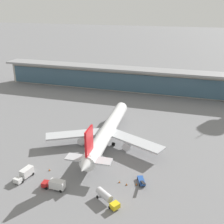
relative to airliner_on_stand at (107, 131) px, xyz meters
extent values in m
plane|color=slate|center=(-2.49, 4.28, -5.20)|extent=(1200.00, 1200.00, 0.00)
cylinder|color=white|center=(-0.07, 1.27, 0.02)|extent=(8.32, 52.42, 5.50)
cone|color=white|center=(-1.60, 29.53, 0.02)|extent=(5.65, 5.24, 5.39)
cone|color=white|center=(1.45, -26.72, 0.57)|extent=(5.27, 6.31, 4.95)
cube|color=black|center=(-1.43, 26.38, 0.98)|extent=(4.25, 2.50, 0.66)
cube|color=#B7BABF|center=(-11.66, -4.16, -0.94)|extent=(23.69, 16.85, 0.66)
cube|color=#B7BABF|center=(12.04, -2.88, -0.94)|extent=(24.22, 14.83, 0.66)
cylinder|color=silver|center=(-8.78, -4.56, -2.84)|extent=(3.25, 4.14, 3.04)
cylinder|color=silver|center=(9.22, -3.59, -2.84)|extent=(3.25, 4.14, 3.04)
cube|color=red|center=(1.19, -21.95, 7.04)|extent=(1.02, 6.67, 8.54)
cube|color=#B7BABF|center=(1.24, -22.90, 0.85)|extent=(15.39, 4.99, 0.47)
cylinder|color=black|center=(-2.95, -1.74, -4.54)|extent=(1.21, 1.39, 1.33)
cylinder|color=black|center=(3.12, -1.41, -4.54)|extent=(1.21, 1.39, 1.33)
cylinder|color=black|center=(-1.20, 22.11, -4.54)|extent=(1.21, 1.39, 1.33)
cube|color=#B21E1E|center=(-9.29, -32.88, -4.00)|extent=(1.84, 2.33, 1.50)
cube|color=black|center=(-10.09, -32.90, -3.70)|extent=(0.16, 2.07, 0.70)
cube|color=silver|center=(-5.19, -32.81, -3.35)|extent=(4.64, 2.38, 2.50)
cylinder|color=black|center=(-8.47, -33.93, -4.75)|extent=(0.91, 0.30, 0.90)
cylinder|color=black|center=(-8.51, -31.81, -4.75)|extent=(0.91, 0.30, 0.90)
cylinder|color=black|center=(-3.67, -33.84, -4.75)|extent=(0.91, 0.30, 0.90)
cylinder|color=black|center=(-3.71, -31.72, -4.75)|extent=(0.91, 0.30, 0.90)
cube|color=silver|center=(-18.51, -33.82, -4.00)|extent=(2.57, 2.16, 1.50)
cube|color=black|center=(-18.64, -34.60, -3.70)|extent=(2.06, 0.47, 0.70)
cube|color=silver|center=(-17.82, -29.77, -3.35)|extent=(3.04, 4.92, 2.50)
cylinder|color=black|center=(-17.33, -33.20, -4.75)|extent=(0.43, 0.93, 0.90)
cylinder|color=black|center=(-19.42, -32.85, -4.75)|extent=(0.43, 0.93, 0.90)
cylinder|color=black|center=(-16.52, -28.47, -4.75)|extent=(0.43, 0.93, 0.90)
cylinder|color=black|center=(-18.61, -28.12, -4.75)|extent=(0.43, 0.93, 0.90)
cube|color=yellow|center=(13.96, -35.85, -4.00)|extent=(3.00, 3.11, 1.50)
cylinder|color=silver|center=(9.97, -33.18, -3.30)|extent=(5.82, 4.86, 2.10)
cylinder|color=black|center=(13.78, -34.41, -4.75)|extent=(0.90, 0.73, 0.90)
cylinder|color=black|center=(12.55, -36.24, -4.75)|extent=(0.90, 0.73, 0.90)
cylinder|color=black|center=(9.05, -31.23, -4.75)|extent=(0.90, 0.73, 0.90)
cylinder|color=black|center=(7.82, -33.06, -4.75)|extent=(0.90, 0.73, 0.90)
cube|color=#234C9E|center=(18.57, -21.95, -4.45)|extent=(3.52, 5.12, 0.60)
cube|color=black|center=(19.51, -24.18, -3.36)|extent=(2.37, 3.99, 1.72)
cylinder|color=black|center=(19.98, -23.17, -4.75)|extent=(0.61, 0.94, 0.90)
cylinder|color=black|center=(18.46, -23.81, -4.75)|extent=(0.61, 0.94, 0.90)
cylinder|color=black|center=(18.68, -20.08, -4.75)|extent=(0.61, 0.94, 0.90)
cylinder|color=black|center=(17.15, -20.72, -4.75)|extent=(0.61, 0.94, 0.90)
cube|color=#B2ADA3|center=(-2.49, 72.22, 1.80)|extent=(180.00, 8.00, 14.00)
cube|color=#3D5B70|center=(-2.49, 67.92, 1.10)|extent=(176.40, 0.50, 11.20)
cube|color=gray|center=(-2.49, 70.22, 9.40)|extent=(183.60, 12.80, 1.20)
cone|color=orange|center=(17.37, -23.60, -4.85)|extent=(0.44, 0.44, 0.70)
cube|color=black|center=(17.37, -23.60, -5.18)|extent=(0.62, 0.62, 0.04)
cone|color=orange|center=(-2.86, -19.42, -4.85)|extent=(0.44, 0.44, 0.70)
cube|color=black|center=(-2.86, -19.42, -5.18)|extent=(0.62, 0.62, 0.04)
cone|color=orange|center=(11.92, -23.99, -4.85)|extent=(0.44, 0.44, 0.70)
cube|color=black|center=(11.92, -23.99, -5.18)|extent=(0.62, 0.62, 0.04)
cone|color=orange|center=(14.41, -24.55, -4.85)|extent=(0.44, 0.44, 0.70)
cube|color=black|center=(14.41, -24.55, -5.18)|extent=(0.62, 0.62, 0.04)
cone|color=orange|center=(-12.63, -24.56, -4.85)|extent=(0.44, 0.44, 0.70)
cube|color=black|center=(-12.63, -24.56, -5.18)|extent=(0.62, 0.62, 0.04)
camera|label=1|loc=(30.88, -93.42, 47.83)|focal=43.76mm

